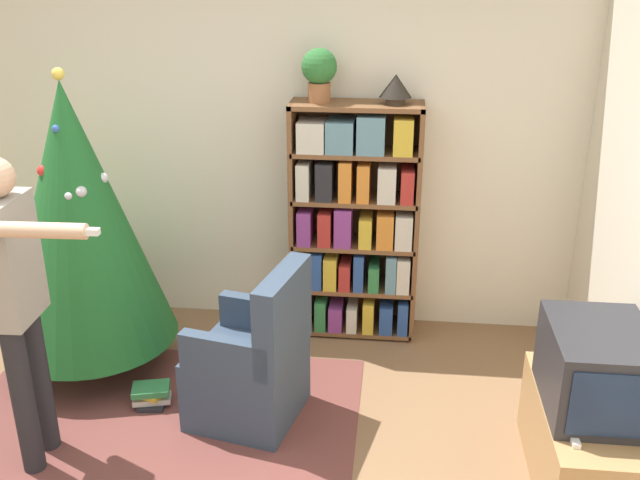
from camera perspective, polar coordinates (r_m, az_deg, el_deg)
wall_back at (r=4.84m, az=-3.36°, el=8.18°), size 8.00×0.10×2.60m
area_rug at (r=4.15m, az=-13.43°, el=-14.81°), size 2.25×1.76×0.01m
bookshelf at (r=4.70m, az=2.75°, el=1.28°), size 0.84×0.32×1.59m
tv_stand at (r=3.82m, az=20.35°, el=-15.11°), size 0.46×0.94×0.46m
television at (r=3.59m, az=21.26°, el=-9.60°), size 0.45×0.59×0.40m
game_remote at (r=3.43m, az=19.65°, el=-14.71°), size 0.04×0.12×0.02m
christmas_tree at (r=4.42m, az=-18.84°, el=1.74°), size 1.06×1.06×1.88m
armchair at (r=4.03m, az=-5.38°, el=-10.02°), size 0.68×0.67×0.92m
standing_person at (r=3.68m, az=-23.15°, el=-3.84°), size 0.64×0.47×1.62m
potted_plant at (r=4.48m, az=-0.06°, el=13.36°), size 0.22×0.22×0.33m
table_lamp at (r=4.47m, az=6.08°, el=12.07°), size 0.20×0.20×0.18m
book_pile_near_tree at (r=4.34m, az=-13.32°, el=-12.01°), size 0.24×0.20×0.12m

